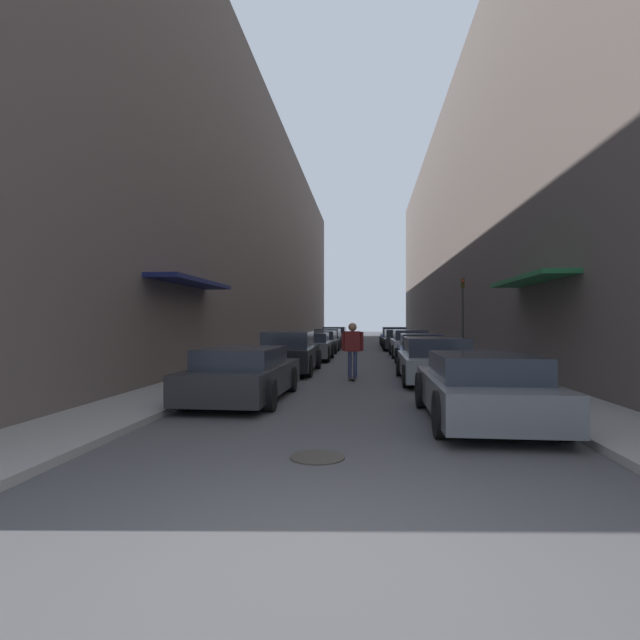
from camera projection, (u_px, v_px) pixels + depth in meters
ground at (361, 354)px, 27.49m from camera, size 131.68×131.68×0.00m
curb_strip_left at (299, 347)px, 33.86m from camera, size 1.80×59.86×0.12m
curb_strip_right at (427, 348)px, 33.05m from camera, size 1.80×59.86×0.12m
building_row_left at (257, 241)px, 34.16m from camera, size 4.90×59.86×14.68m
building_row_right at (472, 229)px, 32.81m from camera, size 4.90×59.86×15.71m
parked_car_left_0 at (244, 374)px, 11.05m from camera, size 1.90×4.54×1.17m
parked_car_left_1 at (289, 353)px, 17.10m from camera, size 1.87×4.81×1.42m
parked_car_left_2 at (311, 347)px, 22.72m from camera, size 1.92×3.94×1.25m
parked_car_left_3 at (322, 342)px, 28.42m from camera, size 1.87×4.54×1.24m
parked_car_left_4 at (328, 339)px, 33.74m from camera, size 1.92×4.80×1.29m
parked_car_left_5 at (335, 336)px, 39.34m from camera, size 2.07×4.35×1.37m
parked_car_right_0 at (482, 388)px, 8.61m from camera, size 1.96×4.35×1.19m
parked_car_right_1 at (435, 361)px, 14.45m from camera, size 2.04×4.55×1.29m
parked_car_right_2 at (421, 351)px, 19.57m from camera, size 1.85×4.48×1.28m
parked_car_right_3 at (410, 344)px, 24.92m from camera, size 1.92×4.42×1.35m
parked_car_right_4 at (398, 340)px, 30.91m from camera, size 1.95×4.49×1.28m
parked_car_right_5 at (394, 337)px, 36.79m from camera, size 2.04×4.67×1.39m
skateboarder at (353, 345)px, 14.92m from camera, size 0.65×0.78×1.71m
manhole_cover at (317, 457)px, 6.34m from camera, size 0.70×0.70×0.02m
traffic_light at (463, 309)px, 23.75m from camera, size 0.16×0.22×3.69m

